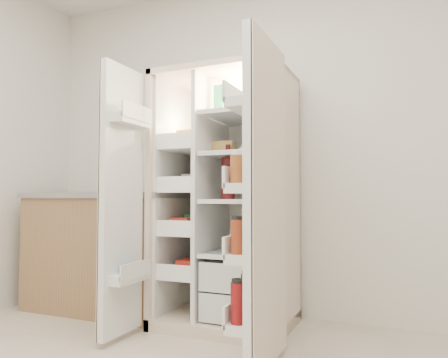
% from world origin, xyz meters
% --- Properties ---
extents(wall_back, '(4.00, 0.02, 2.70)m').
position_xyz_m(wall_back, '(0.00, 2.00, 1.35)').
color(wall_back, silver).
rests_on(wall_back, floor).
extents(refrigerator, '(0.92, 0.70, 1.80)m').
position_xyz_m(refrigerator, '(-0.14, 1.65, 0.74)').
color(refrigerator, beige).
rests_on(refrigerator, floor).
extents(freezer_door, '(0.15, 0.40, 1.72)m').
position_xyz_m(freezer_door, '(-0.66, 1.05, 0.89)').
color(freezer_door, white).
rests_on(freezer_door, floor).
extents(fridge_door, '(0.17, 0.58, 1.72)m').
position_xyz_m(fridge_door, '(0.33, 0.96, 0.87)').
color(fridge_door, white).
rests_on(fridge_door, floor).
extents(kitchen_counter, '(1.30, 0.69, 0.94)m').
position_xyz_m(kitchen_counter, '(-1.21, 1.63, 0.47)').
color(kitchen_counter, '#996B4C').
rests_on(kitchen_counter, floor).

